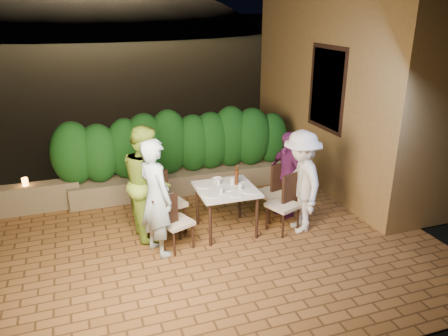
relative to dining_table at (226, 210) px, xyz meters
name	(u,v)px	position (x,y,z in m)	size (l,w,h in m)	color
ground	(207,252)	(-0.47, -0.49, -0.40)	(400.00, 400.00, 0.00)	black
terrace_floor	(198,239)	(-0.47, 0.01, -0.45)	(7.00, 6.00, 0.15)	brown
building_wall	(351,56)	(3.13, 1.51, 2.12)	(1.60, 5.00, 5.00)	olive
window_pane	(328,89)	(2.35, 1.01, 1.62)	(0.08, 1.00, 1.40)	black
window_frame	(328,89)	(2.34, 1.01, 1.62)	(0.06, 1.15, 1.55)	black
planter	(182,182)	(-0.27, 1.81, -0.17)	(4.20, 0.55, 0.40)	#75674A
hedge	(181,145)	(-0.27, 1.81, 0.57)	(4.00, 0.70, 1.10)	#124313
parapet	(14,200)	(-3.27, 1.81, -0.12)	(2.20, 0.30, 0.50)	#75674A
hill	(95,62)	(1.53, 59.51, -4.38)	(52.00, 40.00, 22.00)	black
dining_table	(226,210)	(0.00, 0.00, 0.00)	(0.91, 0.91, 0.75)	white
plate_nw	(211,195)	(-0.31, -0.19, 0.38)	(0.23, 0.23, 0.01)	white
plate_sw	(203,186)	(-0.31, 0.19, 0.38)	(0.22, 0.22, 0.01)	white
plate_ne	(251,191)	(0.31, -0.25, 0.38)	(0.24, 0.24, 0.01)	white
plate_se	(237,180)	(0.27, 0.23, 0.38)	(0.23, 0.23, 0.01)	white
plate_centre	(228,189)	(0.01, -0.04, 0.38)	(0.21, 0.21, 0.01)	white
plate_front	(236,194)	(0.05, -0.29, 0.38)	(0.21, 0.21, 0.01)	white
glass_nw	(221,191)	(-0.14, -0.18, 0.42)	(0.06, 0.06, 0.10)	silver
glass_sw	(219,182)	(-0.07, 0.17, 0.43)	(0.06, 0.06, 0.10)	silver
glass_ne	(240,187)	(0.18, -0.14, 0.43)	(0.06, 0.06, 0.11)	silver
glass_se	(233,181)	(0.15, 0.12, 0.43)	(0.07, 0.07, 0.12)	silver
beer_bottle	(237,175)	(0.21, 0.08, 0.53)	(0.06, 0.06, 0.32)	#451D0B
bowl	(217,179)	(-0.03, 0.34, 0.40)	(0.17, 0.17, 0.04)	white
chair_left_front	(177,221)	(-0.86, -0.25, 0.07)	(0.41, 0.41, 0.89)	black
chair_left_back	(167,201)	(-0.88, 0.29, 0.16)	(0.49, 0.49, 1.06)	black
chair_right_front	(283,204)	(0.86, -0.28, 0.09)	(0.43, 0.43, 0.94)	black
chair_right_back	(272,192)	(0.89, 0.20, 0.10)	(0.44, 0.44, 0.95)	black
diner_blue	(156,198)	(-1.16, -0.28, 0.50)	(0.64, 0.42, 1.75)	silver
diner_green	(147,182)	(-1.18, 0.33, 0.52)	(0.87, 0.68, 1.78)	#99C53D
diner_white	(301,182)	(1.13, -0.33, 0.45)	(1.07, 0.62, 1.66)	white
diner_purple	(287,174)	(1.19, 0.24, 0.37)	(0.87, 0.36, 1.49)	#6D2467
parapet_lamp	(25,182)	(-3.05, 1.81, 0.20)	(0.10, 0.10, 0.14)	orange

